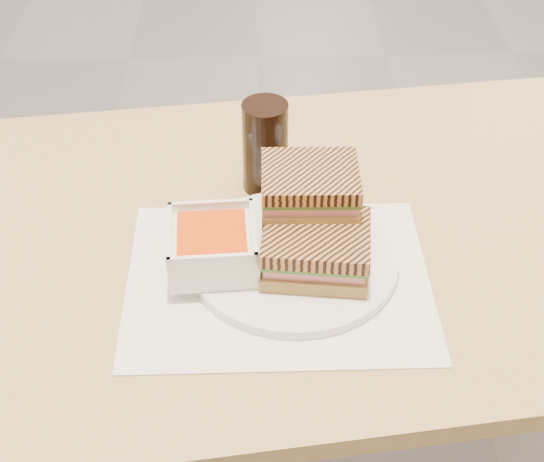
{
  "coord_description": "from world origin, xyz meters",
  "views": [
    {
      "loc": [
        -0.01,
        -2.74,
        1.45
      ],
      "look_at": [
        0.01,
        -2.0,
        0.82
      ],
      "focal_mm": 51.24,
      "sensor_mm": 36.0,
      "label": 1
    }
  ],
  "objects_px": {
    "cola_glass": "(265,147)",
    "plate": "(294,258)",
    "panini_lower": "(316,248)",
    "soup_bowl": "(213,247)",
    "main_table": "(323,283)"
  },
  "relations": [
    {
      "from": "plate",
      "to": "soup_bowl",
      "type": "distance_m",
      "value": 0.11
    },
    {
      "from": "plate",
      "to": "cola_glass",
      "type": "distance_m",
      "value": 0.18
    },
    {
      "from": "panini_lower",
      "to": "plate",
      "type": "bearing_deg",
      "value": 137.83
    },
    {
      "from": "cola_glass",
      "to": "plate",
      "type": "bearing_deg",
      "value": -78.42
    },
    {
      "from": "cola_glass",
      "to": "panini_lower",
      "type": "bearing_deg",
      "value": -72.49
    },
    {
      "from": "main_table",
      "to": "cola_glass",
      "type": "xyz_separation_m",
      "value": [
        -0.08,
        0.09,
        0.18
      ]
    },
    {
      "from": "main_table",
      "to": "panini_lower",
      "type": "height_order",
      "value": "panini_lower"
    },
    {
      "from": "plate",
      "to": "panini_lower",
      "type": "xyz_separation_m",
      "value": [
        0.03,
        -0.02,
        0.04
      ]
    },
    {
      "from": "plate",
      "to": "panini_lower",
      "type": "bearing_deg",
      "value": -42.17
    },
    {
      "from": "soup_bowl",
      "to": "panini_lower",
      "type": "height_order",
      "value": "same"
    },
    {
      "from": "plate",
      "to": "panini_lower",
      "type": "height_order",
      "value": "panini_lower"
    },
    {
      "from": "soup_bowl",
      "to": "panini_lower",
      "type": "bearing_deg",
      "value": -4.37
    },
    {
      "from": "main_table",
      "to": "cola_glass",
      "type": "bearing_deg",
      "value": 132.44
    },
    {
      "from": "plate",
      "to": "cola_glass",
      "type": "relative_size",
      "value": 1.97
    },
    {
      "from": "soup_bowl",
      "to": "cola_glass",
      "type": "height_order",
      "value": "cola_glass"
    }
  ]
}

